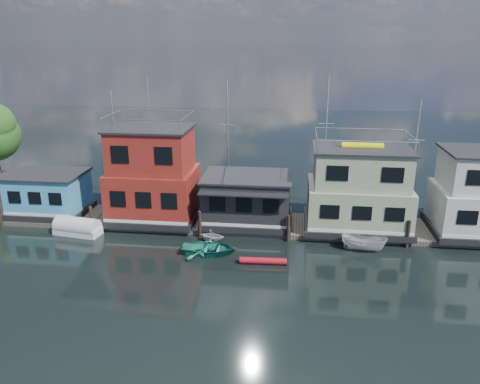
# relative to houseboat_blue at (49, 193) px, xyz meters

# --- Properties ---
(ground) EXTENTS (160.00, 160.00, 0.00)m
(ground) POSITION_rel_houseboat_blue_xyz_m (18.00, -12.00, -2.21)
(ground) COLOR black
(ground) RESTS_ON ground
(dock) EXTENTS (48.00, 5.00, 0.40)m
(dock) POSITION_rel_houseboat_blue_xyz_m (18.00, 0.00, -2.01)
(dock) COLOR #595147
(dock) RESTS_ON ground
(houseboat_blue) EXTENTS (6.40, 4.90, 3.66)m
(houseboat_blue) POSITION_rel_houseboat_blue_xyz_m (0.00, 0.00, 0.00)
(houseboat_blue) COLOR black
(houseboat_blue) RESTS_ON dock
(houseboat_red) EXTENTS (7.40, 5.90, 11.86)m
(houseboat_red) POSITION_rel_houseboat_blue_xyz_m (9.50, 0.00, 1.90)
(houseboat_red) COLOR black
(houseboat_red) RESTS_ON dock
(houseboat_dark) EXTENTS (7.40, 6.10, 4.06)m
(houseboat_dark) POSITION_rel_houseboat_blue_xyz_m (17.50, -0.02, 0.21)
(houseboat_dark) COLOR black
(houseboat_dark) RESTS_ON dock
(houseboat_green) EXTENTS (8.40, 5.90, 7.03)m
(houseboat_green) POSITION_rel_houseboat_blue_xyz_m (26.50, 0.00, 1.34)
(houseboat_green) COLOR black
(houseboat_green) RESTS_ON dock
(pilings) EXTENTS (42.28, 0.28, 2.20)m
(pilings) POSITION_rel_houseboat_blue_xyz_m (17.67, -2.80, -1.11)
(pilings) COLOR #2D2116
(pilings) RESTS_ON ground
(background_masts) EXTENTS (36.40, 0.16, 12.00)m
(background_masts) POSITION_rel_houseboat_blue_xyz_m (22.76, 6.00, 3.35)
(background_masts) COLOR silver
(background_masts) RESTS_ON ground
(red_kayak) EXTENTS (3.33, 0.62, 0.49)m
(red_kayak) POSITION_rel_houseboat_blue_xyz_m (19.35, -6.85, -1.96)
(red_kayak) COLOR #B1121F
(red_kayak) RESTS_ON ground
(motorboat) EXTENTS (3.56, 1.96, 1.30)m
(motorboat) POSITION_rel_houseboat_blue_xyz_m (26.65, -3.85, -1.56)
(motorboat) COLOR beige
(motorboat) RESTS_ON ground
(dinghy_white) EXTENTS (2.16, 1.93, 1.03)m
(dinghy_white) POSITION_rel_houseboat_blue_xyz_m (15.10, -3.54, -1.69)
(dinghy_white) COLOR beige
(dinghy_white) RESTS_ON ground
(dinghy_teal) EXTENTS (4.18, 3.04, 0.85)m
(dinghy_teal) POSITION_rel_houseboat_blue_xyz_m (15.28, -5.71, -1.78)
(dinghy_teal) COLOR #238170
(dinghy_teal) RESTS_ON ground
(tarp_runabout) EXTENTS (3.96, 2.08, 1.53)m
(tarp_runabout) POSITION_rel_houseboat_blue_xyz_m (4.02, -3.40, -1.63)
(tarp_runabout) COLOR silver
(tarp_runabout) RESTS_ON ground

